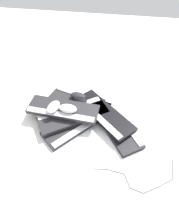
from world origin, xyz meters
TOP-DOWN VIEW (x-y plane):
  - ground_plane at (0.00, 0.00)m, footprint 3.20×3.20m
  - keyboard_0 at (0.10, -0.10)m, footprint 0.37×0.45m
  - keyboard_1 at (-0.15, 0.05)m, footprint 0.46×0.28m
  - keyboard_2 at (-0.14, -0.14)m, footprint 0.41×0.43m
  - keyboard_3 at (-0.17, -0.10)m, footprint 0.45×0.37m
  - keyboard_4 at (-0.23, -0.08)m, footprint 0.45×0.18m
  - keyboard_5 at (0.02, -0.05)m, footprint 0.42×0.41m
  - mouse_0 at (-0.14, 0.03)m, footprint 0.13×0.11m
  - mouse_1 at (-0.19, -0.10)m, footprint 0.11×0.07m
  - mouse_2 at (-0.17, 0.08)m, footprint 0.12×0.09m
  - mouse_3 at (-0.28, -0.11)m, footprint 0.09×0.12m
  - cable_0 at (0.25, -0.43)m, footprint 0.43×0.21m

SIDE VIEW (x-z plane):
  - ground_plane at x=0.00m, z-range 0.00..0.00m
  - cable_0 at x=0.25m, z-range 0.00..0.01m
  - keyboard_0 at x=0.10m, z-range 0.00..0.03m
  - keyboard_1 at x=-0.15m, z-range 0.00..0.03m
  - keyboard_2 at x=-0.14m, z-range 0.00..0.03m
  - keyboard_3 at x=-0.17m, z-range 0.03..0.06m
  - keyboard_5 at x=0.02m, z-range 0.03..0.06m
  - mouse_0 at x=-0.14m, z-range 0.03..0.07m
  - mouse_2 at x=-0.17m, z-range 0.03..0.07m
  - keyboard_4 at x=-0.23m, z-range 0.06..0.09m
  - mouse_1 at x=-0.19m, z-range 0.09..0.13m
  - mouse_3 at x=-0.28m, z-range 0.09..0.13m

